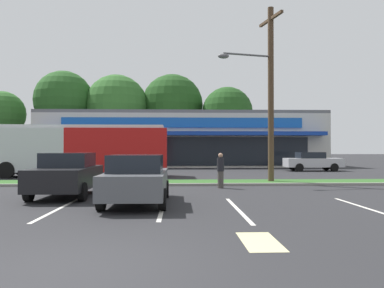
% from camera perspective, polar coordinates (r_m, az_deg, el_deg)
% --- Properties ---
extents(ground_plane, '(240.00, 240.00, 0.00)m').
position_cam_1_polar(ground_plane, '(6.25, -16.21, -17.20)').
color(ground_plane, '#262628').
extents(grass_median, '(56.00, 2.20, 0.12)m').
position_cam_1_polar(grass_median, '(19.94, -6.29, -5.63)').
color(grass_median, '#2D5B23').
rests_on(grass_median, ground_plane).
extents(curb_lip, '(56.00, 0.24, 0.12)m').
position_cam_1_polar(curb_lip, '(18.72, -6.56, -5.95)').
color(curb_lip, gray).
rests_on(curb_lip, ground_plane).
extents(parking_stripe_0, '(0.12, 4.80, 0.01)m').
position_cam_1_polar(parking_stripe_0, '(12.37, -18.81, -8.90)').
color(parking_stripe_0, silver).
rests_on(parking_stripe_0, ground_plane).
extents(parking_stripe_1, '(0.12, 4.80, 0.01)m').
position_cam_1_polar(parking_stripe_1, '(11.96, -4.35, -9.22)').
color(parking_stripe_1, silver).
rests_on(parking_stripe_1, ground_plane).
extents(parking_stripe_2, '(0.12, 4.80, 0.01)m').
position_cam_1_polar(parking_stripe_2, '(11.61, 6.73, -9.48)').
color(parking_stripe_2, silver).
rests_on(parking_stripe_2, ground_plane).
extents(parking_stripe_3, '(0.12, 4.80, 0.01)m').
position_cam_1_polar(parking_stripe_3, '(12.73, 24.49, -8.64)').
color(parking_stripe_3, silver).
rests_on(parking_stripe_3, ground_plane).
extents(lot_arrow, '(0.70, 1.60, 0.01)m').
position_cam_1_polar(lot_arrow, '(7.78, 9.92, -13.86)').
color(lot_arrow, beige).
rests_on(lot_arrow, ground_plane).
extents(storefront_building, '(27.74, 12.62, 5.41)m').
position_cam_1_polar(storefront_building, '(41.46, -1.44, 0.59)').
color(storefront_building, beige).
rests_on(storefront_building, ground_plane).
extents(tree_far_left, '(5.82, 5.82, 9.09)m').
position_cam_1_polar(tree_far_left, '(54.91, -26.10, 3.95)').
color(tree_far_left, '#473323').
rests_on(tree_far_left, ground_plane).
extents(tree_left, '(7.22, 7.22, 11.42)m').
position_cam_1_polar(tree_left, '(51.03, -18.29, 6.11)').
color(tree_left, '#473323').
rests_on(tree_left, ground_plane).
extents(tree_mid_left, '(7.87, 7.87, 11.13)m').
position_cam_1_polar(tree_mid_left, '(50.29, -11.00, 5.50)').
color(tree_mid_left, '#473323').
rests_on(tree_mid_left, ground_plane).
extents(tree_mid, '(8.00, 8.00, 11.49)m').
position_cam_1_polar(tree_mid, '(51.10, -2.90, 5.71)').
color(tree_mid, '#473323').
rests_on(tree_mid, ground_plane).
extents(tree_mid_right, '(6.31, 6.31, 9.50)m').
position_cam_1_polar(tree_mid_right, '(48.94, 5.20, 4.65)').
color(tree_mid_right, '#473323').
rests_on(tree_mid_right, ground_plane).
extents(utility_pole, '(3.16, 2.36, 9.08)m').
position_cam_1_polar(utility_pole, '(20.56, 11.09, 7.99)').
color(utility_pole, '#4C3826').
rests_on(utility_pole, ground_plane).
extents(city_bus, '(11.35, 2.80, 3.25)m').
position_cam_1_polar(city_bus, '(25.71, -16.36, -0.70)').
color(city_bus, '#B71414').
rests_on(city_bus, ground_plane).
extents(car_0, '(1.97, 4.61, 1.58)m').
position_cam_1_polar(car_0, '(12.70, -8.09, -5.09)').
color(car_0, '#515459').
rests_on(car_0, ground_plane).
extents(car_1, '(4.44, 1.91, 1.50)m').
position_cam_1_polar(car_1, '(32.52, 17.24, -2.43)').
color(car_1, '#B7B7BC').
rests_on(car_1, ground_plane).
extents(car_2, '(2.01, 4.16, 1.62)m').
position_cam_1_polar(car_2, '(15.20, -17.86, -4.27)').
color(car_2, black).
rests_on(car_2, ground_plane).
extents(car_3, '(4.61, 1.99, 1.52)m').
position_cam_1_polar(car_3, '(30.72, -10.92, -2.53)').
color(car_3, '#9E998C').
rests_on(car_3, ground_plane).
extents(pedestrian_by_pole, '(0.32, 0.32, 1.58)m').
position_cam_1_polar(pedestrian_by_pole, '(17.62, 4.21, -3.89)').
color(pedestrian_by_pole, '#47423D').
rests_on(pedestrian_by_pole, ground_plane).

